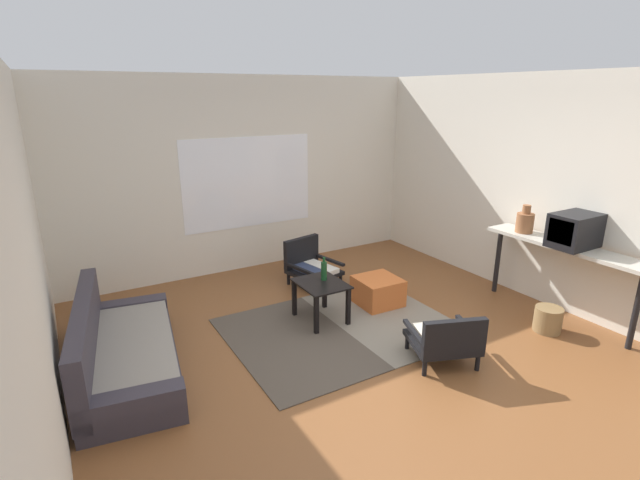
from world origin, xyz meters
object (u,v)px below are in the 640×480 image
object	(u,v)px
armchair_by_window	(310,264)
crt_television	(576,230)
coffee_table	(321,291)
ottoman_orange	(378,291)
couch	(121,351)
armchair_striped_foreground	(445,339)
clay_vase	(525,222)
wicker_basket	(548,319)
glass_bottle	(324,270)
console_shelf	(563,252)

from	to	relation	value
armchair_by_window	crt_television	world-z (taller)	crt_television
coffee_table	ottoman_orange	bearing A→B (deg)	1.17
coffee_table	ottoman_orange	distance (m)	0.83
armchair_by_window	couch	bearing A→B (deg)	-159.08
armchair_striped_foreground	couch	bearing A→B (deg)	152.29
armchair_by_window	ottoman_orange	size ratio (longest dim) A/B	1.41
ottoman_orange	crt_television	distance (m)	2.26
couch	coffee_table	world-z (taller)	couch
clay_vase	ottoman_orange	bearing A→B (deg)	153.76
coffee_table	armchair_by_window	bearing A→B (deg)	66.92
coffee_table	crt_television	size ratio (longest dim) A/B	1.07
clay_vase	wicker_basket	world-z (taller)	clay_vase
coffee_table	glass_bottle	xyz separation A→B (m)	(0.08, 0.06, 0.21)
couch	console_shelf	world-z (taller)	console_shelf
armchair_striped_foreground	glass_bottle	size ratio (longest dim) A/B	2.82
couch	console_shelf	size ratio (longest dim) A/B	1.14
armchair_by_window	wicker_basket	size ratio (longest dim) A/B	2.42
couch	armchair_striped_foreground	size ratio (longest dim) A/B	2.70
ottoman_orange	clay_vase	distance (m)	1.92
crt_television	wicker_basket	world-z (taller)	crt_television
crt_television	glass_bottle	xyz separation A→B (m)	(-2.28, 1.43, -0.49)
couch	ottoman_orange	xyz separation A→B (m)	(2.91, -0.02, -0.04)
coffee_table	ottoman_orange	xyz separation A→B (m)	(0.81, 0.02, -0.19)
coffee_table	ottoman_orange	world-z (taller)	coffee_table
ottoman_orange	wicker_basket	world-z (taller)	ottoman_orange
armchair_striped_foreground	console_shelf	xyz separation A→B (m)	(1.80, 0.09, 0.52)
couch	wicker_basket	xyz separation A→B (m)	(4.08, -1.49, -0.07)
coffee_table	armchair_by_window	xyz separation A→B (m)	(0.43, 1.00, -0.08)
console_shelf	wicker_basket	size ratio (longest dim) A/B	6.21
couch	armchair_striped_foreground	bearing A→B (deg)	-27.71
crt_television	couch	bearing A→B (deg)	162.49
couch	ottoman_orange	bearing A→B (deg)	-0.40
armchair_striped_foreground	glass_bottle	xyz separation A→B (m)	(-0.48, 1.42, 0.31)
couch	glass_bottle	world-z (taller)	glass_bottle
couch	clay_vase	world-z (taller)	clay_vase
ottoman_orange	crt_television	xyz separation A→B (m)	(1.55, -1.39, 0.89)
coffee_table	crt_television	distance (m)	2.82
ottoman_orange	clay_vase	xyz separation A→B (m)	(1.55, -0.77, 0.84)
armchair_by_window	glass_bottle	xyz separation A→B (m)	(-0.35, -0.94, 0.29)
crt_television	clay_vase	bearing A→B (deg)	89.71
coffee_table	armchair_striped_foreground	xyz separation A→B (m)	(0.56, -1.36, -0.10)
ottoman_orange	armchair_by_window	bearing A→B (deg)	111.38
wicker_basket	crt_television	bearing A→B (deg)	12.49
couch	glass_bottle	size ratio (longest dim) A/B	7.61
crt_television	armchair_striped_foreground	bearing A→B (deg)	179.65
ottoman_orange	crt_television	size ratio (longest dim) A/B	0.90
couch	ottoman_orange	world-z (taller)	couch
couch	crt_television	xyz separation A→B (m)	(4.46, -1.41, 0.85)
glass_bottle	armchair_by_window	bearing A→B (deg)	69.70
clay_vase	crt_television	bearing A→B (deg)	-90.29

